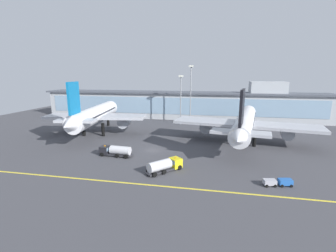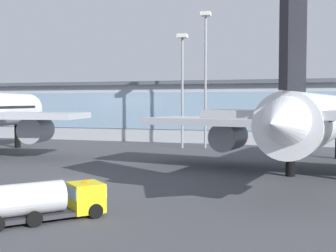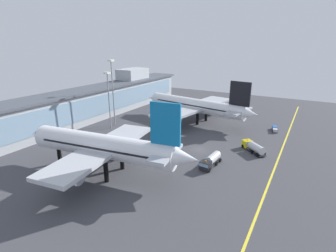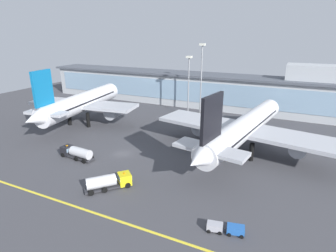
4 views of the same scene
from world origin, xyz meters
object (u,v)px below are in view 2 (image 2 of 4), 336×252
Objects in this scene: apron_light_mast_west at (206,61)px; airliner_near_right at (324,119)px; service_truck_far at (47,200)px; apron_light_mast_centre at (182,73)px.

airliner_near_right is at bearing -52.29° from apron_light_mast_west.
airliner_near_right is 6.28× the size of service_truck_far.
airliner_near_right is at bearing 6.23° from service_truck_far.
airliner_near_right is 34.78m from service_truck_far.
airliner_near_right is 2.06× the size of apron_light_mast_west.
apron_light_mast_centre is at bearing 54.15° from airliner_near_right.
airliner_near_right is at bearing -45.42° from apron_light_mast_centre.
apron_light_mast_west is at bearing 47.28° from airliner_near_right.
apron_light_mast_west is 4.92m from apron_light_mast_centre.
service_truck_far is at bearing -85.35° from apron_light_mast_centre.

